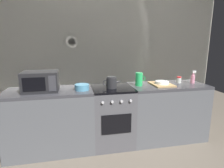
{
  "coord_description": "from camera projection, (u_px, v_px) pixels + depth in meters",
  "views": [
    {
      "loc": [
        -0.55,
        -2.64,
        1.56
      ],
      "look_at": [
        -0.0,
        0.0,
        0.95
      ],
      "focal_mm": 30.16,
      "sensor_mm": 36.0,
      "label": 1
    }
  ],
  "objects": [
    {
      "name": "stove_unit",
      "position": [
        112.0,
        116.0,
        2.87
      ],
      "size": [
        0.6,
        0.63,
        0.9
      ],
      "color": "#4C4C51",
      "rests_on": "ground_plane"
    },
    {
      "name": "mixing_bowl",
      "position": [
        82.0,
        87.0,
        2.62
      ],
      "size": [
        0.2,
        0.2,
        0.08
      ],
      "primitive_type": "cylinder",
      "color": "teal",
      "rests_on": "counter_left"
    },
    {
      "name": "spice_jar",
      "position": [
        179.0,
        80.0,
        3.06
      ],
      "size": [
        0.08,
        0.08,
        0.1
      ],
      "color": "silver",
      "rests_on": "counter_right"
    },
    {
      "name": "dish_pile",
      "position": [
        162.0,
        83.0,
        2.93
      ],
      "size": [
        0.3,
        0.4,
        0.07
      ],
      "color": "tan",
      "rests_on": "counter_right"
    },
    {
      "name": "back_wall",
      "position": [
        108.0,
        65.0,
        3.02
      ],
      "size": [
        3.6,
        0.05,
        2.4
      ],
      "color": "#B2AD9E",
      "rests_on": "ground_plane"
    },
    {
      "name": "microwave",
      "position": [
        41.0,
        81.0,
        2.53
      ],
      "size": [
        0.46,
        0.35,
        0.27
      ],
      "color": "black",
      "rests_on": "counter_left"
    },
    {
      "name": "counter_left",
      "position": [
        51.0,
        121.0,
        2.7
      ],
      "size": [
        1.2,
        0.6,
        0.9
      ],
      "color": "#515459",
      "rests_on": "ground_plane"
    },
    {
      "name": "pitcher",
      "position": [
        139.0,
        79.0,
        2.86
      ],
      "size": [
        0.16,
        0.11,
        0.2
      ],
      "color": "green",
      "rests_on": "counter_right"
    },
    {
      "name": "kettle",
      "position": [
        111.0,
        83.0,
        2.72
      ],
      "size": [
        0.28,
        0.15,
        0.17
      ],
      "color": "#262628",
      "rests_on": "stove_unit"
    },
    {
      "name": "spray_bottle",
      "position": [
        193.0,
        78.0,
        3.04
      ],
      "size": [
        0.08,
        0.06,
        0.2
      ],
      "color": "pink",
      "rests_on": "counter_right"
    },
    {
      "name": "ground_plane",
      "position": [
        112.0,
        142.0,
        2.97
      ],
      "size": [
        8.0,
        8.0,
        0.0
      ],
      "primitive_type": "plane",
      "color": "#6B6054"
    },
    {
      "name": "counter_right",
      "position": [
        166.0,
        111.0,
        3.05
      ],
      "size": [
        1.2,
        0.6,
        0.9
      ],
      "color": "#515459",
      "rests_on": "ground_plane"
    }
  ]
}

